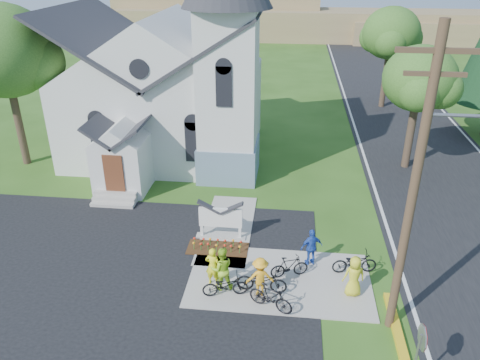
# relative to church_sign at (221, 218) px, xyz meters

# --- Properties ---
(ground) EXTENTS (120.00, 120.00, 0.00)m
(ground) POSITION_rel_church_sign_xyz_m (1.20, -3.20, -1.03)
(ground) COLOR #2D5217
(ground) RESTS_ON ground
(parking_lot) EXTENTS (20.00, 16.00, 0.02)m
(parking_lot) POSITION_rel_church_sign_xyz_m (-5.80, -5.20, -1.02)
(parking_lot) COLOR black
(parking_lot) RESTS_ON ground
(road) EXTENTS (8.00, 90.00, 0.02)m
(road) POSITION_rel_church_sign_xyz_m (11.20, 11.80, -1.02)
(road) COLOR black
(road) RESTS_ON ground
(sidewalk) EXTENTS (7.00, 4.00, 0.05)m
(sidewalk) POSITION_rel_church_sign_xyz_m (2.70, -2.70, -1.00)
(sidewalk) COLOR #A49F94
(sidewalk) RESTS_ON ground
(church) EXTENTS (12.35, 12.00, 13.00)m
(church) POSITION_rel_church_sign_xyz_m (-4.28, 9.28, 4.22)
(church) COLOR silver
(church) RESTS_ON ground
(church_sign) EXTENTS (2.20, 0.40, 1.70)m
(church_sign) POSITION_rel_church_sign_xyz_m (0.00, 0.00, 0.00)
(church_sign) COLOR #A49F94
(church_sign) RESTS_ON ground
(flower_bed) EXTENTS (2.60, 1.10, 0.07)m
(flower_bed) POSITION_rel_church_sign_xyz_m (0.00, -0.90, -0.99)
(flower_bed) COLOR #3A240F
(flower_bed) RESTS_ON ground
(utility_pole) EXTENTS (3.45, 0.28, 10.00)m
(utility_pole) POSITION_rel_church_sign_xyz_m (6.56, -4.70, 4.38)
(utility_pole) COLOR #463423
(utility_pole) RESTS_ON ground
(stop_sign) EXTENTS (0.11, 0.76, 2.48)m
(stop_sign) POSITION_rel_church_sign_xyz_m (6.63, -7.40, 0.75)
(stop_sign) COLOR gray
(stop_sign) RESTS_ON ground
(tree_lot_corner) EXTENTS (5.60, 5.60, 9.15)m
(tree_lot_corner) POSITION_rel_church_sign_xyz_m (-12.80, 6.80, 5.58)
(tree_lot_corner) COLOR #35291D
(tree_lot_corner) RESTS_ON ground
(tree_road_near) EXTENTS (4.00, 4.00, 7.05)m
(tree_road_near) POSITION_rel_church_sign_xyz_m (9.70, 8.80, 4.18)
(tree_road_near) COLOR #35291D
(tree_road_near) RESTS_ON ground
(tree_road_mid) EXTENTS (4.40, 4.40, 7.80)m
(tree_road_mid) POSITION_rel_church_sign_xyz_m (10.20, 20.80, 4.75)
(tree_road_mid) COLOR #35291D
(tree_road_mid) RESTS_ON ground
(distant_hills) EXTENTS (61.00, 10.00, 5.60)m
(distant_hills) POSITION_rel_church_sign_xyz_m (4.56, 53.13, 1.15)
(distant_hills) COLOR olive
(distant_hills) RESTS_ON ground
(cyclist_0) EXTENTS (0.64, 0.47, 1.60)m
(cyclist_0) POSITION_rel_church_sign_xyz_m (0.19, -3.24, -0.18)
(cyclist_0) COLOR yellow
(cyclist_0) RESTS_ON sidewalk
(bike_0) EXTENTS (1.77, 0.94, 0.89)m
(bike_0) POSITION_rel_church_sign_xyz_m (0.74, -3.85, -0.53)
(bike_0) COLOR black
(bike_0) RESTS_ON sidewalk
(cyclist_1) EXTENTS (1.00, 0.87, 1.75)m
(cyclist_1) POSITION_rel_church_sign_xyz_m (0.55, -3.44, -0.10)
(cyclist_1) COLOR #A1D527
(cyclist_1) RESTS_ON sidewalk
(bike_1) EXTENTS (1.74, 1.14, 1.02)m
(bike_1) POSITION_rel_church_sign_xyz_m (2.43, -4.40, -0.47)
(bike_1) COLOR black
(bike_1) RESTS_ON sidewalk
(cyclist_2) EXTENTS (1.01, 0.72, 1.59)m
(cyclist_2) POSITION_rel_church_sign_xyz_m (3.91, -1.54, -0.18)
(cyclist_2) COLOR #244CB5
(cyclist_2) RESTS_ON sidewalk
(bike_2) EXTENTS (1.90, 0.75, 0.98)m
(bike_2) POSITION_rel_church_sign_xyz_m (2.06, -3.48, -0.48)
(bike_2) COLOR black
(bike_2) RESTS_ON sidewalk
(cyclist_3) EXTENTS (1.11, 0.77, 1.58)m
(cyclist_3) POSITION_rel_church_sign_xyz_m (2.00, -3.66, -0.19)
(cyclist_3) COLOR #FFAA1C
(cyclist_3) RESTS_ON sidewalk
(bike_3) EXTENTS (1.58, 0.90, 0.92)m
(bike_3) POSITION_rel_church_sign_xyz_m (3.06, -2.47, -0.52)
(bike_3) COLOR black
(bike_3) RESTS_ON sidewalk
(cyclist_4) EXTENTS (0.87, 0.65, 1.63)m
(cyclist_4) POSITION_rel_church_sign_xyz_m (5.39, -3.27, -0.16)
(cyclist_4) COLOR yellow
(cyclist_4) RESTS_ON sidewalk
(bike_4) EXTENTS (1.84, 0.90, 0.93)m
(bike_4) POSITION_rel_church_sign_xyz_m (5.59, -1.92, -0.51)
(bike_4) COLOR black
(bike_4) RESTS_ON sidewalk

